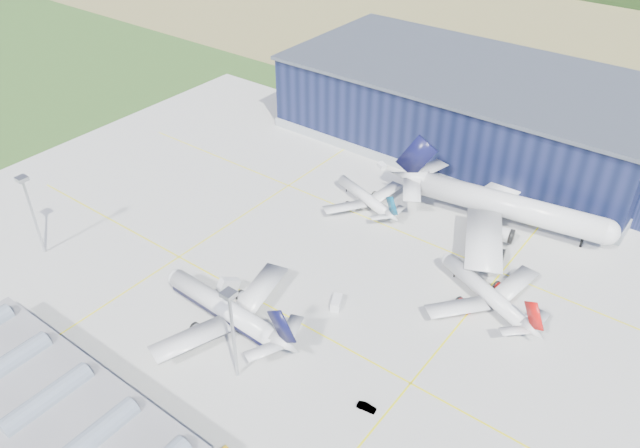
{
  "coord_description": "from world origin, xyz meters",
  "views": [
    {
      "loc": [
        77.44,
        -90.14,
        100.69
      ],
      "look_at": [
        -1.78,
        14.0,
        9.17
      ],
      "focal_mm": 35.0,
      "sensor_mm": 36.0,
      "label": 1
    }
  ],
  "objects_px": {
    "hangar": "(477,113)",
    "gse_cart_b": "(382,166)",
    "car_b": "(366,407)",
    "airliner_widebody": "(512,195)",
    "car_a": "(272,345)",
    "airliner_navy": "(223,299)",
    "airstair": "(229,288)",
    "gse_van_b": "(337,303)",
    "gse_tug_c": "(532,219)",
    "airliner_regional": "(364,192)",
    "light_mast_center": "(232,321)",
    "airliner_red": "(486,284)",
    "light_mast_west": "(29,203)"
  },
  "relations": [
    {
      "from": "airliner_widebody",
      "to": "gse_tug_c",
      "type": "height_order",
      "value": "airliner_widebody"
    },
    {
      "from": "gse_van_b",
      "to": "car_b",
      "type": "height_order",
      "value": "gse_van_b"
    },
    {
      "from": "hangar",
      "to": "airliner_regional",
      "type": "xyz_separation_m",
      "value": [
        -8.12,
        -54.8,
        -6.94
      ]
    },
    {
      "from": "airliner_widebody",
      "to": "gse_van_b",
      "type": "relative_size",
      "value": 13.79
    },
    {
      "from": "hangar",
      "to": "light_mast_west",
      "type": "xyz_separation_m",
      "value": [
        -62.81,
        -124.8,
        3.82
      ]
    },
    {
      "from": "car_a",
      "to": "airliner_widebody",
      "type": "bearing_deg",
      "value": -21.43
    },
    {
      "from": "light_mast_center",
      "to": "car_b",
      "type": "height_order",
      "value": "light_mast_center"
    },
    {
      "from": "car_a",
      "to": "airliner_navy",
      "type": "bearing_deg",
      "value": 86.35
    },
    {
      "from": "airliner_regional",
      "to": "gse_cart_b",
      "type": "relative_size",
      "value": 8.83
    },
    {
      "from": "gse_tug_c",
      "to": "car_a",
      "type": "relative_size",
      "value": 1.05
    },
    {
      "from": "airliner_navy",
      "to": "car_b",
      "type": "relative_size",
      "value": 10.6
    },
    {
      "from": "airstair",
      "to": "gse_tug_c",
      "type": "bearing_deg",
      "value": 75.12
    },
    {
      "from": "gse_van_b",
      "to": "gse_tug_c",
      "type": "height_order",
      "value": "gse_van_b"
    },
    {
      "from": "gse_cart_b",
      "to": "airstair",
      "type": "height_order",
      "value": "airstair"
    },
    {
      "from": "airliner_red",
      "to": "car_b",
      "type": "relative_size",
      "value": 8.72
    },
    {
      "from": "airliner_navy",
      "to": "gse_tug_c",
      "type": "relative_size",
      "value": 11.44
    },
    {
      "from": "hangar",
      "to": "light_mast_center",
      "type": "relative_size",
      "value": 6.3
    },
    {
      "from": "gse_cart_b",
      "to": "gse_tug_c",
      "type": "bearing_deg",
      "value": -61.48
    },
    {
      "from": "airliner_widebody",
      "to": "airstair",
      "type": "bearing_deg",
      "value": -130.5
    },
    {
      "from": "airliner_red",
      "to": "gse_cart_b",
      "type": "bearing_deg",
      "value": -12.62
    },
    {
      "from": "hangar",
      "to": "car_a",
      "type": "relative_size",
      "value": 42.38
    },
    {
      "from": "light_mast_west",
      "to": "gse_van_b",
      "type": "height_order",
      "value": "light_mast_west"
    },
    {
      "from": "car_b",
      "to": "gse_cart_b",
      "type": "bearing_deg",
      "value": 20.91
    },
    {
      "from": "airliner_red",
      "to": "airliner_widebody",
      "type": "distance_m",
      "value": 34.42
    },
    {
      "from": "hangar",
      "to": "gse_cart_b",
      "type": "bearing_deg",
      "value": -115.93
    },
    {
      "from": "gse_van_b",
      "to": "gse_tug_c",
      "type": "distance_m",
      "value": 66.46
    },
    {
      "from": "light_mast_west",
      "to": "car_b",
      "type": "bearing_deg",
      "value": 5.35
    },
    {
      "from": "light_mast_center",
      "to": "car_a",
      "type": "bearing_deg",
      "value": 86.83
    },
    {
      "from": "hangar",
      "to": "gse_cart_b",
      "type": "height_order",
      "value": "hangar"
    },
    {
      "from": "airliner_widebody",
      "to": "gse_van_b",
      "type": "xyz_separation_m",
      "value": [
        -18.51,
        -55.22,
        -9.4
      ]
    },
    {
      "from": "airliner_red",
      "to": "light_mast_center",
      "type": "bearing_deg",
      "value": 83.15
    },
    {
      "from": "hangar",
      "to": "airliner_regional",
      "type": "bearing_deg",
      "value": -98.42
    },
    {
      "from": "hangar",
      "to": "light_mast_center",
      "type": "xyz_separation_m",
      "value": [
        7.19,
        -124.8,
        3.82
      ]
    },
    {
      "from": "light_mast_west",
      "to": "gse_cart_b",
      "type": "height_order",
      "value": "light_mast_west"
    },
    {
      "from": "car_a",
      "to": "car_b",
      "type": "bearing_deg",
      "value": -98.1
    },
    {
      "from": "gse_van_b",
      "to": "gse_cart_b",
      "type": "bearing_deg",
      "value": 88.99
    },
    {
      "from": "airliner_widebody",
      "to": "car_b",
      "type": "relative_size",
      "value": 16.49
    },
    {
      "from": "car_a",
      "to": "airliner_regional",
      "type": "bearing_deg",
      "value": 9.84
    },
    {
      "from": "airliner_navy",
      "to": "airliner_widebody",
      "type": "height_order",
      "value": "airliner_widebody"
    },
    {
      "from": "hangar",
      "to": "airliner_navy",
      "type": "xyz_separation_m",
      "value": [
        -6.24,
        -114.76,
        -4.89
      ]
    },
    {
      "from": "airliner_navy",
      "to": "airliner_red",
      "type": "distance_m",
      "value": 61.06
    },
    {
      "from": "airliner_widebody",
      "to": "gse_cart_b",
      "type": "height_order",
      "value": "airliner_widebody"
    },
    {
      "from": "gse_tug_c",
      "to": "gse_cart_b",
      "type": "relative_size",
      "value": 1.11
    },
    {
      "from": "gse_cart_b",
      "to": "car_b",
      "type": "distance_m",
      "value": 96.6
    },
    {
      "from": "airliner_regional",
      "to": "car_b",
      "type": "height_order",
      "value": "airliner_regional"
    },
    {
      "from": "gse_van_b",
      "to": "airstair",
      "type": "distance_m",
      "value": 26.36
    },
    {
      "from": "airliner_widebody",
      "to": "gse_cart_b",
      "type": "bearing_deg",
      "value": 162.77
    },
    {
      "from": "airliner_widebody",
      "to": "light_mast_west",
      "type": "bearing_deg",
      "value": -145.92
    },
    {
      "from": "airliner_widebody",
      "to": "gse_van_b",
      "type": "bearing_deg",
      "value": -117.04
    },
    {
      "from": "gse_tug_c",
      "to": "airstair",
      "type": "height_order",
      "value": "airstair"
    }
  ]
}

